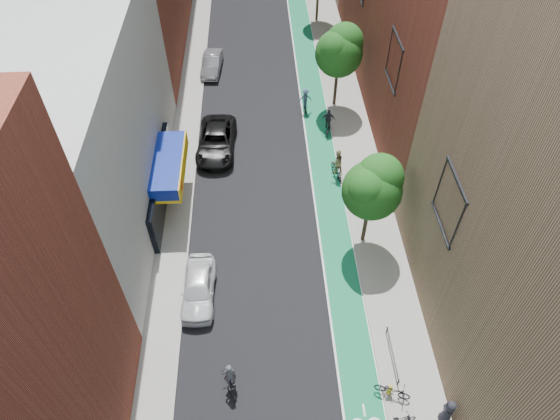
{
  "coord_description": "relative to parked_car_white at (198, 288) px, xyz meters",
  "views": [
    {
      "loc": [
        -0.45,
        -9.02,
        23.93
      ],
      "look_at": [
        0.61,
        11.43,
        1.5
      ],
      "focal_mm": 32.0,
      "sensor_mm": 36.0,
      "label": 1
    }
  ],
  "objects": [
    {
      "name": "parked_car_silver",
      "position": [
        -0.2,
        23.03,
        -0.06
      ],
      "size": [
        1.83,
        4.32,
        1.39
      ],
      "primitive_type": "imported",
      "rotation": [
        0.0,
        0.0,
        -0.09
      ],
      "color": "#93949B",
      "rests_on": "ground"
    },
    {
      "name": "cyclist_lane_mid",
      "position": [
        8.86,
        14.08,
        -0.02
      ],
      "size": [
        1.02,
        1.85,
        1.99
      ],
      "rotation": [
        0.0,
        0.0,
        2.93
      ],
      "color": "black",
      "rests_on": "ground"
    },
    {
      "name": "pedestrian",
      "position": [
        11.76,
        -7.5,
        0.29
      ],
      "size": [
        0.81,
        1.01,
        1.79
      ],
      "primitive_type": "imported",
      "rotation": [
        0.0,
        0.0,
        -1.89
      ],
      "color": "black",
      "rests_on": "sidewalk_right"
    },
    {
      "name": "parked_bike_far",
      "position": [
        9.56,
        -6.2,
        -0.14
      ],
      "size": [
        1.84,
        1.22,
        0.91
      ],
      "primitive_type": "imported",
      "rotation": [
        0.0,
        0.0,
        1.18
      ],
      "color": "black",
      "rests_on": "sidewalk_right"
    },
    {
      "name": "ground",
      "position": [
        4.16,
        -6.54,
        -0.75
      ],
      "size": [
        160.0,
        160.0,
        0.0
      ],
      "primitive_type": "plane",
      "color": "black",
      "rests_on": "ground"
    },
    {
      "name": "sidewalk_left",
      "position": [
        -1.84,
        19.46,
        -0.68
      ],
      "size": [
        2.0,
        68.0,
        0.15
      ],
      "primitive_type": "cube",
      "color": "gray",
      "rests_on": "ground"
    },
    {
      "name": "cyclist_lane_near",
      "position": [
        8.86,
        9.31,
        0.17
      ],
      "size": [
        1.02,
        1.86,
        2.16
      ],
      "rotation": [
        0.0,
        0.0,
        3.39
      ],
      "color": "black",
      "rests_on": "ground"
    },
    {
      "name": "cyclist_lane_far",
      "position": [
        7.36,
        16.9,
        0.1
      ],
      "size": [
        1.04,
        1.68,
        1.92
      ],
      "rotation": [
        0.0,
        0.0,
        3.18
      ],
      "color": "black",
      "rests_on": "ground"
    },
    {
      "name": "fire_hydrant",
      "position": [
        9.46,
        -6.1,
        -0.24
      ],
      "size": [
        0.23,
        0.23,
        0.67
      ],
      "color": "gold",
      "rests_on": "sidewalk_right"
    },
    {
      "name": "parked_car_black",
      "position": [
        0.57,
        12.51,
        0.03
      ],
      "size": [
        2.9,
        5.77,
        1.57
      ],
      "primitive_type": "imported",
      "rotation": [
        0.0,
        0.0,
        -0.05
      ],
      "color": "black",
      "rests_on": "ground"
    },
    {
      "name": "building_left_white",
      "position": [
        -6.84,
        7.46,
        5.25
      ],
      "size": [
        8.0,
        20.0,
        12.0
      ],
      "primitive_type": "cube",
      "color": "silver",
      "rests_on": "ground"
    },
    {
      "name": "tree_mid",
      "position": [
        9.8,
        17.48,
        4.14
      ],
      "size": [
        3.55,
        3.53,
        6.74
      ],
      "color": "#332619",
      "rests_on": "ground"
    },
    {
      "name": "sidewalk_right",
      "position": [
        10.66,
        19.46,
        -0.68
      ],
      "size": [
        3.0,
        68.0,
        0.15
      ],
      "primitive_type": "cube",
      "color": "gray",
      "rests_on": "ground"
    },
    {
      "name": "tree_near",
      "position": [
        9.8,
        3.48,
        3.9
      ],
      "size": [
        3.4,
        3.36,
        6.42
      ],
      "color": "#332619",
      "rests_on": "ground"
    },
    {
      "name": "bike_lane",
      "position": [
        8.16,
        19.46,
        -0.74
      ],
      "size": [
        2.0,
        68.0,
        0.01
      ],
      "primitive_type": "cube",
      "color": "#167D58",
      "rests_on": "ground"
    },
    {
      "name": "cyclist_lead",
      "position": [
        1.84,
        -5.36,
        -0.05
      ],
      "size": [
        1.02,
        1.91,
        2.09
      ],
      "rotation": [
        0.0,
        0.0,
        3.37
      ],
      "color": "black",
      "rests_on": "ground"
    },
    {
      "name": "parked_car_white",
      "position": [
        0.0,
        0.0,
        0.0
      ],
      "size": [
        1.85,
        4.44,
        1.5
      ],
      "primitive_type": "imported",
      "rotation": [
        0.0,
        0.0,
        -0.02
      ],
      "color": "silver",
      "rests_on": "ground"
    }
  ]
}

